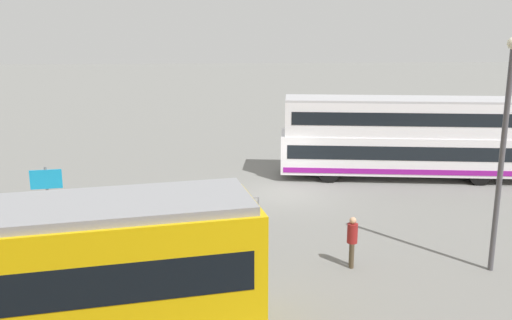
% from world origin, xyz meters
% --- Properties ---
extents(ground_plane, '(160.00, 160.00, 0.00)m').
position_xyz_m(ground_plane, '(0.00, 0.00, 0.00)').
color(ground_plane, slate).
extents(double_decker_bus, '(11.93, 3.97, 3.82)m').
position_xyz_m(double_decker_bus, '(-5.92, -2.26, 1.96)').
color(double_decker_bus, white).
rests_on(double_decker_bus, ground).
extents(pedestrian_near_railing, '(0.37, 0.37, 1.78)m').
position_xyz_m(pedestrian_near_railing, '(2.51, 4.20, 1.03)').
color(pedestrian_near_railing, '#4C3F2D').
rests_on(pedestrian_near_railing, ground).
extents(pedestrian_crossing, '(0.37, 0.37, 1.59)m').
position_xyz_m(pedestrian_crossing, '(-1.09, 7.62, 0.91)').
color(pedestrian_crossing, '#4C3F2D').
rests_on(pedestrian_crossing, ground).
extents(pedestrian_railing, '(8.45, 1.33, 1.08)m').
position_xyz_m(pedestrian_railing, '(5.65, 4.37, 0.74)').
color(pedestrian_railing, gray).
rests_on(pedestrian_railing, ground).
extents(info_sign, '(1.09, 0.19, 2.29)m').
position_xyz_m(info_sign, '(9.00, 3.64, 1.58)').
color(info_sign, slate).
rests_on(info_sign, ground).
extents(street_lamp, '(0.36, 0.36, 6.87)m').
position_xyz_m(street_lamp, '(-5.22, 8.14, 4.02)').
color(street_lamp, '#4C4C51').
rests_on(street_lamp, ground).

